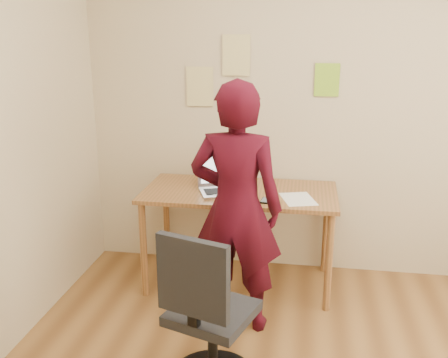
% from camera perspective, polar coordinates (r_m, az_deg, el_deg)
% --- Properties ---
extents(room, '(3.58, 3.58, 2.78)m').
position_cam_1_polar(room, '(2.12, 10.63, 2.53)').
color(room, brown).
rests_on(room, ground).
extents(desk, '(1.40, 0.70, 0.74)m').
position_cam_1_polar(desk, '(3.67, 1.79, -2.61)').
color(desk, '#935E32').
rests_on(desk, ground).
extents(laptop, '(0.46, 0.44, 0.27)m').
position_cam_1_polar(laptop, '(3.62, 0.10, -0.50)').
color(laptop, silver).
rests_on(laptop, desk).
extents(paper_sheet, '(0.28, 0.34, 0.00)m').
position_cam_1_polar(paper_sheet, '(3.49, 8.47, -2.28)').
color(paper_sheet, white).
rests_on(paper_sheet, desk).
extents(phone, '(0.08, 0.13, 0.01)m').
position_cam_1_polar(phone, '(3.42, 4.80, -2.46)').
color(phone, black).
rests_on(phone, desk).
extents(wall_note_left, '(0.21, 0.00, 0.30)m').
position_cam_1_polar(wall_note_left, '(3.90, -2.78, 10.51)').
color(wall_note_left, '#D6C580').
rests_on(wall_note_left, room).
extents(wall_note_mid, '(0.21, 0.00, 0.30)m').
position_cam_1_polar(wall_note_mid, '(3.84, 1.41, 13.95)').
color(wall_note_mid, '#D6C580').
rests_on(wall_note_mid, room).
extents(wall_note_right, '(0.18, 0.00, 0.24)m').
position_cam_1_polar(wall_note_right, '(3.81, 11.68, 11.03)').
color(wall_note_right, '#89C02B').
rests_on(wall_note_right, room).
extents(office_chair, '(0.51, 0.52, 0.92)m').
position_cam_1_polar(office_chair, '(2.71, -1.95, -16.15)').
color(office_chair, black).
rests_on(office_chair, ground).
extents(person, '(0.61, 0.42, 1.60)m').
position_cam_1_polar(person, '(3.10, 1.40, -3.39)').
color(person, '#380712').
rests_on(person, ground).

